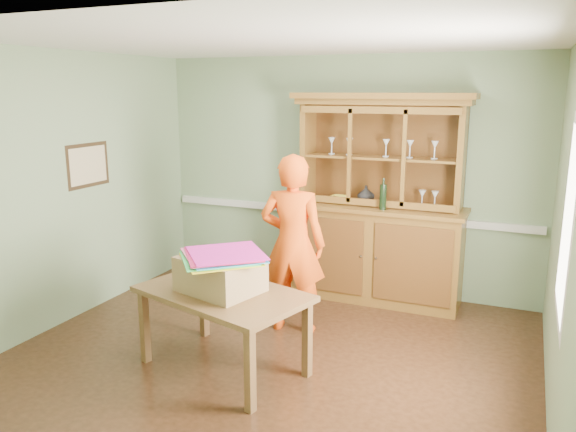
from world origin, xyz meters
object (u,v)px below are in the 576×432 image
at_px(china_hutch, 377,229).
at_px(person, 293,244).
at_px(cardboard_box, 220,274).
at_px(dining_table, 223,300).

height_order(china_hutch, person, china_hutch).
bearing_deg(cardboard_box, china_hutch, 70.29).
bearing_deg(person, china_hutch, -122.84).
distance_m(dining_table, cardboard_box, 0.23).
bearing_deg(person, cardboard_box, 67.58).
bearing_deg(dining_table, cardboard_box, -173.04).
relative_size(china_hutch, dining_table, 1.46).
height_order(china_hutch, dining_table, china_hutch).
bearing_deg(china_hutch, dining_table, -109.25).
bearing_deg(dining_table, china_hutch, 86.72).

